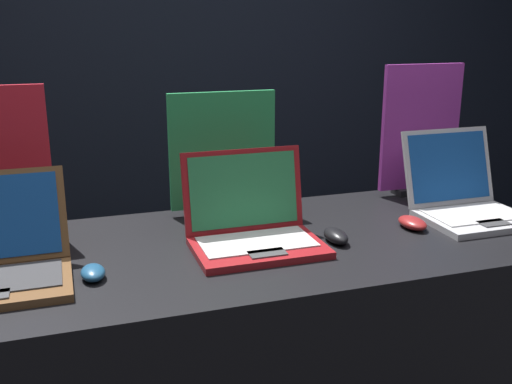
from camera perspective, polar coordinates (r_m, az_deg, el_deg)
wall_back at (r=3.01m, az=-8.79°, el=11.87°), size 8.00×0.05×2.80m
mouse_front at (r=1.54m, az=-15.27°, el=-7.42°), size 0.06×0.09×0.03m
laptop_middle at (r=1.69m, az=-0.34°, el=-3.10°), size 0.36×0.29×0.26m
mouse_middle at (r=1.74m, az=7.60°, el=-4.16°), size 0.06×0.11×0.04m
promo_stand_middle at (r=1.95m, az=-3.18°, el=3.38°), size 0.35×0.07×0.40m
laptop_back at (r=2.06m, az=19.29°, el=-0.51°), size 0.33×0.34×0.27m
mouse_back at (r=1.90m, az=14.67°, el=-2.85°), size 0.07×0.12×0.03m
promo_stand_back at (r=2.24m, az=15.37°, el=5.42°), size 0.31×0.07×0.47m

